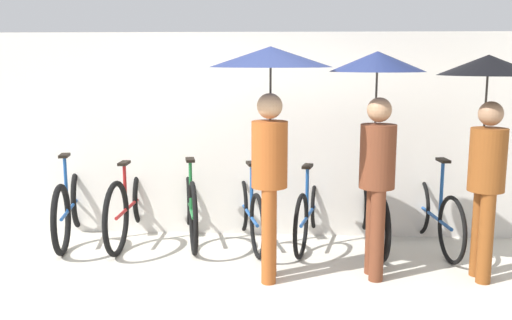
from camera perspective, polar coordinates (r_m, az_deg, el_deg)
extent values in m
plane|color=beige|center=(4.68, -2.18, -15.02)|extent=(30.00, 30.00, 0.00)
cube|color=silver|center=(6.43, -0.51, 2.48)|extent=(12.15, 0.12, 2.28)
torus|color=black|center=(7.11, -17.28, -3.56)|extent=(0.19, 0.74, 0.74)
torus|color=black|center=(6.18, -18.90, -5.68)|extent=(0.19, 0.74, 0.74)
cylinder|color=#19478C|center=(6.64, -18.03, -4.55)|extent=(0.21, 0.98, 0.04)
cylinder|color=#19478C|center=(6.41, -18.47, -2.34)|extent=(0.04, 0.04, 0.60)
cube|color=black|center=(6.35, -18.62, 0.43)|extent=(0.12, 0.21, 0.03)
cylinder|color=#19478C|center=(7.04, -17.42, -0.87)|extent=(0.04, 0.04, 0.68)
cylinder|color=#19478C|center=(6.99, -17.57, 1.87)|extent=(0.44, 0.10, 0.03)
torus|color=black|center=(6.98, -11.23, -3.40)|extent=(0.06, 0.78, 0.78)
torus|color=black|center=(5.99, -13.81, -5.72)|extent=(0.06, 0.78, 0.78)
cylinder|color=maroon|center=(6.48, -12.41, -4.47)|extent=(0.04, 1.07, 0.04)
cylinder|color=maroon|center=(6.25, -12.96, -2.69)|extent=(0.04, 0.04, 0.50)
cube|color=black|center=(6.20, -13.06, -0.31)|extent=(0.09, 0.20, 0.03)
cylinder|color=maroon|center=(6.91, -11.32, -0.69)|extent=(0.04, 0.04, 0.67)
cylinder|color=maroon|center=(6.86, -11.41, 2.07)|extent=(0.44, 0.03, 0.03)
torus|color=black|center=(6.84, -6.88, -3.60)|extent=(0.22, 0.75, 0.76)
torus|color=black|center=(5.89, -6.29, -5.80)|extent=(0.22, 0.75, 0.76)
cylinder|color=#19662D|center=(6.36, -6.61, -4.62)|extent=(0.26, 0.96, 0.04)
cylinder|color=#19662D|center=(6.14, -6.55, -2.59)|extent=(0.04, 0.04, 0.54)
cube|color=black|center=(6.08, -6.60, 0.02)|extent=(0.13, 0.22, 0.03)
cylinder|color=#19662D|center=(6.77, -6.94, -0.81)|extent=(0.04, 0.04, 0.68)
cylinder|color=#19662D|center=(6.71, -7.00, 2.04)|extent=(0.43, 0.13, 0.03)
torus|color=black|center=(6.67, -1.45, -4.31)|extent=(0.20, 0.66, 0.67)
torus|color=black|center=(5.76, 0.14, -6.61)|extent=(0.20, 0.66, 0.67)
cylinder|color=#19478C|center=(6.22, -0.72, -5.38)|extent=(0.27, 0.94, 0.04)
cylinder|color=#19478C|center=(5.99, -0.43, -3.18)|extent=(0.04, 0.04, 0.57)
cube|color=black|center=(5.93, -0.44, -0.36)|extent=(0.14, 0.22, 0.03)
cylinder|color=#19478C|center=(6.59, -1.47, -1.08)|extent=(0.04, 0.04, 0.77)
cylinder|color=#19478C|center=(6.53, -1.48, 2.21)|extent=(0.43, 0.13, 0.03)
torus|color=black|center=(6.73, 6.10, -4.24)|extent=(0.18, 0.66, 0.67)
torus|color=black|center=(5.77, 4.52, -6.62)|extent=(0.18, 0.66, 0.67)
cylinder|color=#19478C|center=(6.25, 5.37, -5.34)|extent=(0.24, 0.99, 0.04)
cylinder|color=#19478C|center=(6.01, 5.13, -3.29)|extent=(0.04, 0.04, 0.54)
cube|color=black|center=(5.95, 5.17, -0.62)|extent=(0.13, 0.21, 0.03)
cylinder|color=#19478C|center=(6.65, 6.16, -1.10)|extent=(0.04, 0.04, 0.75)
cylinder|color=#19478C|center=(6.59, 6.22, 2.11)|extent=(0.44, 0.12, 0.03)
torus|color=black|center=(6.77, 10.57, -4.28)|extent=(0.10, 0.66, 0.66)
torus|color=black|center=(5.81, 12.41, -6.74)|extent=(0.10, 0.66, 0.66)
cylinder|color=#A59E93|center=(6.29, 11.42, -5.42)|extent=(0.09, 1.02, 0.04)
cylinder|color=#A59E93|center=(6.05, 11.84, -3.19)|extent=(0.04, 0.04, 0.59)
cube|color=black|center=(5.99, 11.95, -0.32)|extent=(0.10, 0.20, 0.03)
cylinder|color=#A59E93|center=(6.70, 10.66, -1.58)|extent=(0.04, 0.04, 0.65)
cylinder|color=#A59E93|center=(6.64, 10.75, 1.17)|extent=(0.44, 0.05, 0.03)
torus|color=black|center=(6.83, 15.95, -4.33)|extent=(0.11, 0.68, 0.67)
torus|color=black|center=(5.94, 18.98, -6.62)|extent=(0.11, 0.68, 0.67)
cylinder|color=#19478C|center=(6.38, 17.36, -5.40)|extent=(0.14, 0.98, 0.04)
cylinder|color=#19478C|center=(6.15, 18.05, -3.02)|extent=(0.04, 0.04, 0.62)
cube|color=black|center=(6.09, 18.22, -0.03)|extent=(0.11, 0.21, 0.03)
cylinder|color=#19478C|center=(6.75, 16.08, -1.59)|extent=(0.04, 0.04, 0.66)
cylinder|color=#19478C|center=(6.70, 16.22, 1.20)|extent=(0.44, 0.07, 0.03)
cylinder|color=#9E4C1E|center=(5.10, 1.28, -7.68)|extent=(0.13, 0.13, 0.86)
cylinder|color=#9E4C1E|center=(5.27, 1.37, -7.09)|extent=(0.13, 0.13, 0.86)
cylinder|color=#9E4C1E|center=(5.01, 1.36, 0.56)|extent=(0.32, 0.32, 0.59)
sphere|color=tan|center=(4.96, 1.38, 5.42)|extent=(0.22, 0.22, 0.22)
cylinder|color=#332D28|center=(5.10, 1.45, 5.20)|extent=(0.02, 0.02, 0.73)
cone|color=#19234C|center=(5.09, 1.47, 10.29)|extent=(1.09, 1.09, 0.18)
cylinder|color=brown|center=(5.27, 12.02, -7.43)|extent=(0.13, 0.13, 0.84)
cylinder|color=brown|center=(5.44, 11.58, -6.87)|extent=(0.13, 0.13, 0.84)
cylinder|color=brown|center=(5.19, 12.07, 0.35)|extent=(0.32, 0.32, 0.57)
sphere|color=tan|center=(5.14, 12.24, 4.93)|extent=(0.22, 0.22, 0.22)
cylinder|color=#332D28|center=(5.28, 11.87, 4.77)|extent=(0.02, 0.02, 0.71)
cone|color=#19234C|center=(5.26, 12.05, 9.62)|extent=(0.86, 0.86, 0.18)
cylinder|color=brown|center=(5.50, 21.99, -7.29)|extent=(0.13, 0.13, 0.83)
cylinder|color=brown|center=(5.66, 21.38, -6.76)|extent=(0.13, 0.13, 0.83)
cylinder|color=brown|center=(5.43, 22.15, 0.02)|extent=(0.32, 0.32, 0.56)
sphere|color=#997051|center=(5.38, 22.43, 4.31)|extent=(0.22, 0.22, 0.22)
cylinder|color=#332D28|center=(5.51, 21.92, 4.20)|extent=(0.02, 0.02, 0.71)
cone|color=black|center=(5.49, 22.22, 8.80)|extent=(0.89, 0.89, 0.18)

